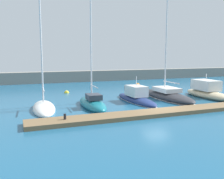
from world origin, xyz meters
TOP-DOWN VIEW (x-y plane):
  - ground_plane at (0.00, 0.00)m, footprint 120.00×120.00m
  - dock_pier at (0.00, -1.48)m, footprint 24.24×2.18m
  - breakwater_seawall at (0.00, 28.10)m, footprint 108.00×2.19m
  - sailboat_white_nearest at (-10.08, 4.19)m, footprint 2.49×6.97m
  - sailboat_teal_second at (-5.26, 3.94)m, footprint 2.35×7.32m
  - motorboat_navy_third at (0.25, 5.01)m, footprint 2.27×8.51m
  - sailboat_charcoal_fourth at (4.68, 5.42)m, footprint 3.26×10.37m
  - motorboat_sand_fifth at (9.88, 4.35)m, footprint 2.93×7.92m
  - mooring_buoy_orange at (7.23, 18.36)m, footprint 0.82×0.82m
  - mooring_buoy_yellow at (-5.98, 14.14)m, footprint 0.70×0.70m
  - dock_bollard at (-9.07, -1.48)m, footprint 0.20×0.20m

SIDE VIEW (x-z plane):
  - ground_plane at x=0.00m, z-range 0.00..0.00m
  - mooring_buoy_orange at x=7.23m, z-range -0.41..0.41m
  - mooring_buoy_yellow at x=-5.98m, z-range -0.35..0.35m
  - dock_pier at x=0.00m, z-range 0.00..0.35m
  - sailboat_white_nearest at x=-10.08m, z-range -6.35..6.86m
  - sailboat_teal_second at x=-5.26m, z-range -5.39..6.14m
  - motorboat_navy_third at x=0.25m, z-range -1.13..2.02m
  - sailboat_charcoal_fourth at x=4.68m, z-range -8.86..9.76m
  - dock_bollard at x=-9.07m, z-range 0.35..0.79m
  - motorboat_sand_fifth at x=9.88m, z-range -0.86..2.30m
  - breakwater_seawall at x=0.00m, z-range 0.00..2.11m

